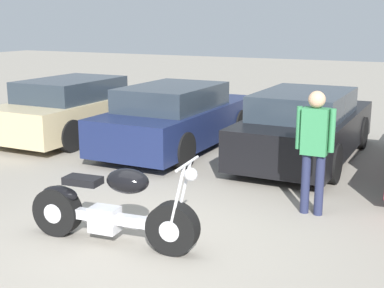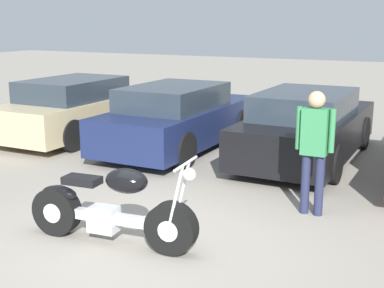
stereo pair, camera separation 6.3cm
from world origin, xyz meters
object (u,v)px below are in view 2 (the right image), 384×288
object	(u,v)px
parked_car_navy	(179,118)
parked_car_black	(307,127)
person_standing	(315,142)
motorcycle	(110,209)
parked_car_champagne	(79,108)

from	to	relation	value
parked_car_navy	parked_car_black	world-z (taller)	same
parked_car_navy	person_standing	xyz separation A→B (m)	(3.43, -2.55, 0.37)
motorcycle	parked_car_navy	world-z (taller)	parked_car_navy
motorcycle	parked_car_navy	bearing A→B (deg)	108.78
parked_car_champagne	parked_car_navy	xyz separation A→B (m)	(2.58, -0.05, 0.00)
parked_car_navy	parked_car_black	bearing A→B (deg)	6.26
parked_car_navy	motorcycle	bearing A→B (deg)	-71.22
motorcycle	person_standing	distance (m)	2.83
parked_car_champagne	parked_car_navy	bearing A→B (deg)	-1.13
parked_car_black	person_standing	size ratio (longest dim) A/B	2.55
person_standing	parked_car_navy	bearing A→B (deg)	143.42
motorcycle	parked_car_navy	size ratio (longest dim) A/B	0.50
motorcycle	parked_car_champagne	world-z (taller)	parked_car_champagne
person_standing	motorcycle	bearing A→B (deg)	-132.60
motorcycle	parked_car_champagne	distance (m)	6.21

